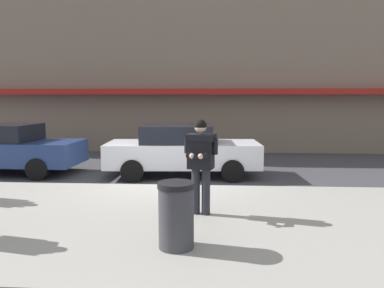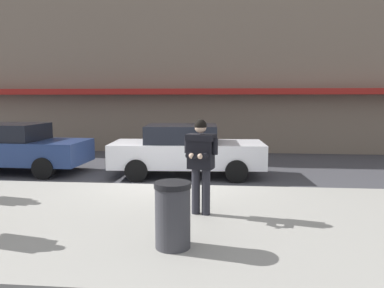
{
  "view_description": "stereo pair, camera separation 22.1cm",
  "coord_description": "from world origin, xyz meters",
  "px_view_note": "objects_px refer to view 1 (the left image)",
  "views": [
    {
      "loc": [
        1.38,
        -9.49,
        2.34
      ],
      "look_at": [
        0.96,
        -2.64,
        1.49
      ],
      "focal_mm": 35.0,
      "sensor_mm": 36.0,
      "label": 1
    },
    {
      "loc": [
        1.6,
        -9.47,
        2.34
      ],
      "look_at": [
        0.96,
        -2.64,
        1.49
      ],
      "focal_mm": 35.0,
      "sensor_mm": 36.0,
      "label": 2
    }
  ],
  "objects_px": {
    "man_texting_on_phone": "(201,156)",
    "parked_sedan_near": "(6,148)",
    "trash_bin": "(176,215)",
    "parked_sedan_mid": "(182,150)"
  },
  "relations": [
    {
      "from": "parked_sedan_mid",
      "to": "trash_bin",
      "type": "height_order",
      "value": "parked_sedan_mid"
    },
    {
      "from": "parked_sedan_near",
      "to": "parked_sedan_mid",
      "type": "distance_m",
      "value": 5.47
    },
    {
      "from": "parked_sedan_mid",
      "to": "trash_bin",
      "type": "relative_size",
      "value": 4.69
    },
    {
      "from": "man_texting_on_phone",
      "to": "parked_sedan_near",
      "type": "bearing_deg",
      "value": 145.92
    },
    {
      "from": "parked_sedan_near",
      "to": "trash_bin",
      "type": "distance_m",
      "value": 8.27
    },
    {
      "from": "parked_sedan_mid",
      "to": "man_texting_on_phone",
      "type": "bearing_deg",
      "value": -80.1
    },
    {
      "from": "man_texting_on_phone",
      "to": "trash_bin",
      "type": "relative_size",
      "value": 1.84
    },
    {
      "from": "man_texting_on_phone",
      "to": "trash_bin",
      "type": "height_order",
      "value": "man_texting_on_phone"
    },
    {
      "from": "parked_sedan_mid",
      "to": "man_texting_on_phone",
      "type": "xyz_separation_m",
      "value": [
        0.72,
        -4.15,
        0.46
      ]
    },
    {
      "from": "man_texting_on_phone",
      "to": "trash_bin",
      "type": "bearing_deg",
      "value": -100.4
    }
  ]
}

